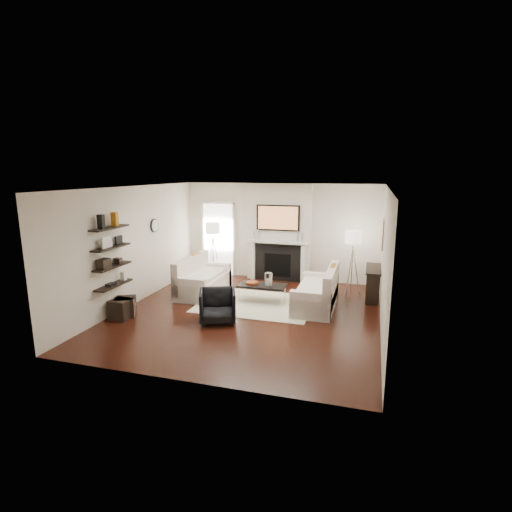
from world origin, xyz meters
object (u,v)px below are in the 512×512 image
(loveseat_right_base, at_px, (316,298))
(armchair, at_px, (218,304))
(lamp_right_shade, at_px, (353,237))
(lamp_left_shade, at_px, (213,228))
(coffee_table, at_px, (262,286))
(ottoman_near, at_px, (125,306))
(loveseat_left_base, at_px, (204,285))

(loveseat_right_base, bearing_deg, armchair, -141.29)
(loveseat_right_base, height_order, lamp_right_shade, lamp_right_shade)
(armchair, xyz_separation_m, lamp_right_shade, (2.50, 2.71, 1.08))
(lamp_left_shade, bearing_deg, loveseat_right_base, -28.58)
(coffee_table, relative_size, lamp_left_shade, 2.75)
(lamp_right_shade, distance_m, ottoman_near, 5.53)
(loveseat_left_base, relative_size, lamp_left_shade, 4.50)
(coffee_table, relative_size, lamp_right_shade, 2.75)
(loveseat_left_base, relative_size, ottoman_near, 4.50)
(coffee_table, bearing_deg, lamp_left_shade, 138.49)
(loveseat_left_base, relative_size, loveseat_right_base, 1.00)
(coffee_table, relative_size, ottoman_near, 2.75)
(lamp_left_shade, xyz_separation_m, ottoman_near, (-0.62, -3.41, -1.25))
(loveseat_right_base, relative_size, coffee_table, 1.64)
(loveseat_left_base, bearing_deg, loveseat_right_base, -5.53)
(loveseat_left_base, height_order, coffee_table, same)
(loveseat_left_base, xyz_separation_m, coffee_table, (1.61, -0.25, 0.19))
(coffee_table, bearing_deg, loveseat_right_base, -1.21)
(loveseat_right_base, bearing_deg, lamp_left_shade, 151.42)
(ottoman_near, bearing_deg, coffee_table, 33.62)
(armchair, height_order, ottoman_near, armchair)
(loveseat_left_base, height_order, armchair, armchair)
(ottoman_near, bearing_deg, loveseat_left_base, 64.07)
(armchair, relative_size, ottoman_near, 1.84)
(loveseat_right_base, bearing_deg, ottoman_near, -156.32)
(loveseat_right_base, relative_size, lamp_left_shade, 4.50)
(lamp_right_shade, bearing_deg, coffee_table, -147.74)
(loveseat_left_base, relative_size, armchair, 2.45)
(coffee_table, xyz_separation_m, ottoman_near, (-2.56, -1.70, -0.20))
(loveseat_right_base, distance_m, lamp_left_shade, 3.84)
(coffee_table, bearing_deg, lamp_right_shade, 32.26)
(armchair, bearing_deg, lamp_right_shade, 25.65)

